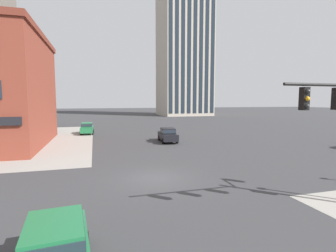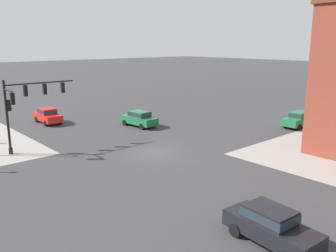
# 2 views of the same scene
# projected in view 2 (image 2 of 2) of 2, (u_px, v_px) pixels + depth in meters

# --- Properties ---
(ground_plane) EXTENTS (320.00, 320.00, 0.00)m
(ground_plane) POSITION_uv_depth(u_px,v_px,m) (155.00, 153.00, 29.35)
(ground_plane) COLOR #38383A
(traffic_signal_main) EXTENTS (5.99, 2.09, 6.04)m
(traffic_signal_main) POSITION_uv_depth(u_px,v_px,m) (24.00, 103.00, 28.81)
(traffic_signal_main) COLOR black
(traffic_signal_main) RESTS_ON ground
(car_main_northbound_near) EXTENTS (4.41, 1.92, 1.68)m
(car_main_northbound_near) POSITION_uv_depth(u_px,v_px,m) (299.00, 119.00, 38.24)
(car_main_northbound_near) COLOR #1E6B3D
(car_main_northbound_near) RESTS_ON ground
(car_main_northbound_far) EXTENTS (1.99, 4.45, 1.68)m
(car_main_northbound_far) POSITION_uv_depth(u_px,v_px,m) (48.00, 115.00, 40.13)
(car_main_northbound_far) COLOR red
(car_main_northbound_far) RESTS_ON ground
(car_main_southbound_far) EXTENTS (2.16, 4.53, 1.68)m
(car_main_southbound_far) POSITION_uv_depth(u_px,v_px,m) (271.00, 224.00, 15.89)
(car_main_southbound_far) COLOR black
(car_main_southbound_far) RESTS_ON ground
(car_parked_curb) EXTENTS (2.18, 4.54, 1.68)m
(car_parked_curb) POSITION_uv_depth(u_px,v_px,m) (139.00, 118.00, 38.53)
(car_parked_curb) COLOR #1E6B3D
(car_parked_curb) RESTS_ON ground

